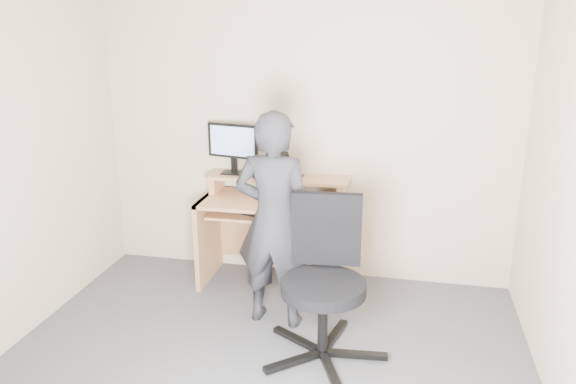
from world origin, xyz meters
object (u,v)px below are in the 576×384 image
at_px(desk, 276,220).
at_px(person, 274,221).
at_px(office_chair, 324,274).
at_px(monitor, 233,144).

bearing_deg(desk, person, -77.93).
distance_m(desk, office_chair, 1.16).
distance_m(monitor, office_chair, 1.56).
xyz_separation_m(desk, office_chair, (0.56, -1.02, 0.03)).
height_order(office_chair, person, person).
distance_m(monitor, person, 0.99).
relative_size(desk, monitor, 2.67).
height_order(desk, person, person).
xyz_separation_m(office_chair, person, (-0.42, 0.34, 0.22)).
xyz_separation_m(desk, person, (0.15, -0.68, 0.25)).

